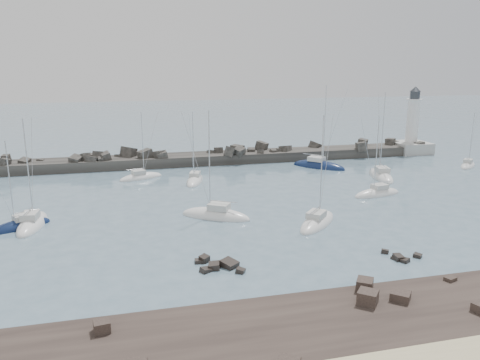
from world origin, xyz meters
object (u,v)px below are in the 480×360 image
sailboat_2 (20,227)px  sailboat_12 (468,166)px  sailboat_5 (216,216)px  sailboat_8 (319,166)px  sailboat_9 (377,194)px  lighthouse (411,138)px  sailboat_4 (141,178)px  sailboat_7 (317,223)px  sailboat_10 (381,176)px  sailboat_3 (32,225)px  sailboat_6 (195,181)px

sailboat_2 → sailboat_12: (73.33, 15.91, -0.00)m
sailboat_5 → sailboat_8: 33.69m
sailboat_2 → sailboat_9: bearing=3.1°
lighthouse → sailboat_2: size_ratio=1.32×
sailboat_4 → sailboat_7: sailboat_7 is taller
sailboat_10 → lighthouse: bearing=46.3°
sailboat_2 → sailboat_5: bearing=-4.4°
sailboat_3 → sailboat_9: sailboat_3 is taller
sailboat_12 → sailboat_7: bearing=-149.9°
sailboat_2 → sailboat_7: size_ratio=0.80×
sailboat_2 → sailboat_6: bearing=36.2°
sailboat_3 → sailboat_4: sailboat_3 is taller
lighthouse → sailboat_2: lighthouse is taller
sailboat_12 → sailboat_5: bearing=-160.8°
sailboat_4 → sailboat_5: sailboat_5 is taller
sailboat_3 → sailboat_9: bearing=2.7°
sailboat_3 → sailboat_10: (52.13, 11.85, -0.00)m
sailboat_2 → sailboat_7: 34.42m
sailboat_3 → sailboat_5: sailboat_5 is taller
sailboat_4 → sailboat_8: 31.97m
sailboat_4 → sailboat_12: (58.85, -5.14, 0.01)m
sailboat_3 → sailboat_6: 27.05m
sailboat_2 → sailboat_10: (53.34, 12.21, 0.01)m
sailboat_2 → sailboat_4: (14.47, 21.05, -0.01)m
sailboat_9 → sailboat_6: bearing=149.8°
sailboat_6 → sailboat_9: 28.13m
sailboat_5 → sailboat_12: size_ratio=1.32×
sailboat_3 → sailboat_4: size_ratio=1.14×
sailboat_6 → sailboat_9: size_ratio=0.99×
lighthouse → sailboat_9: (-24.07, -28.29, -2.95)m
sailboat_6 → sailboat_8: size_ratio=0.77×
sailboat_8 → sailboat_9: bearing=-88.1°
lighthouse → sailboat_8: 26.40m
sailboat_10 → sailboat_6: bearing=171.7°
sailboat_8 → lighthouse: bearing=19.5°
sailboat_3 → sailboat_12: bearing=12.2°
sailboat_3 → sailboat_9: (45.89, 2.18, -0.02)m
sailboat_3 → sailboat_7: (32.48, -7.45, -0.01)m
sailboat_7 → sailboat_8: sailboat_8 is taller
sailboat_5 → sailboat_7: sailboat_5 is taller
sailboat_5 → sailboat_9: (24.52, 4.28, -0.01)m
sailboat_4 → sailboat_5: bearing=-70.4°
sailboat_8 → sailboat_9: 19.53m
sailboat_2 → sailboat_6: size_ratio=0.91×
sailboat_6 → sailboat_10: (30.57, -4.47, 0.02)m
sailboat_9 → sailboat_12: size_ratio=1.14×
sailboat_4 → sailboat_9: size_ratio=0.96×
lighthouse → sailboat_7: bearing=-134.7°
sailboat_8 → sailboat_12: 27.59m
sailboat_9 → sailboat_3: bearing=-177.3°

